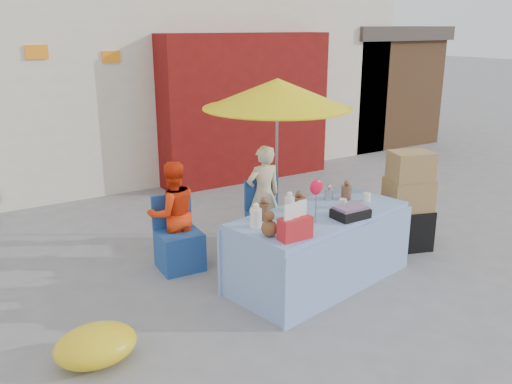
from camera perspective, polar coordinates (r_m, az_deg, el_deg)
ground at (r=5.69m, az=1.91°, el=-11.46°), size 80.00×80.00×0.00m
backdrop at (r=12.12m, az=-16.98°, el=18.24°), size 14.00×8.00×7.80m
market_table at (r=5.98m, az=6.61°, el=-5.72°), size 2.23×1.36×1.26m
chair_left at (r=6.38m, az=-8.09°, el=-5.79°), size 0.51×0.50×0.85m
chair_right at (r=6.93m, az=1.38°, el=-3.70°), size 0.51×0.50×0.85m
vendor_orange at (r=6.36m, az=-8.74°, el=-2.29°), size 0.64×0.51×1.25m
vendor_beige at (r=6.91m, az=0.78°, el=-0.33°), size 0.49×0.34×1.29m
umbrella at (r=6.93m, az=2.26°, el=10.25°), size 1.90×1.90×2.09m
box_stack at (r=7.03m, az=15.66°, el=-1.25°), size 0.68×0.62×1.26m
tarp_bundle at (r=4.90m, az=-16.51°, el=-15.21°), size 0.73×0.60×0.31m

